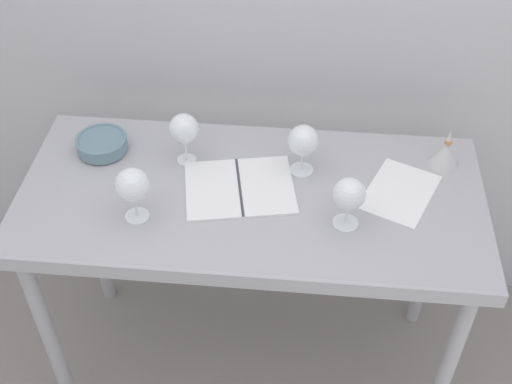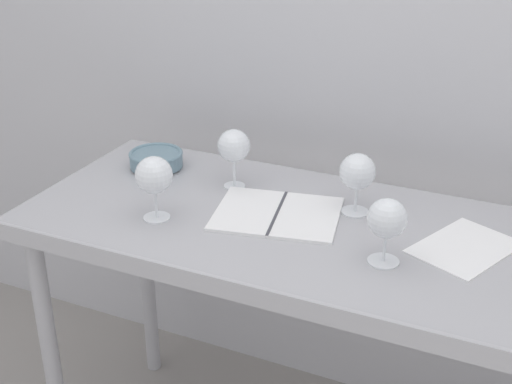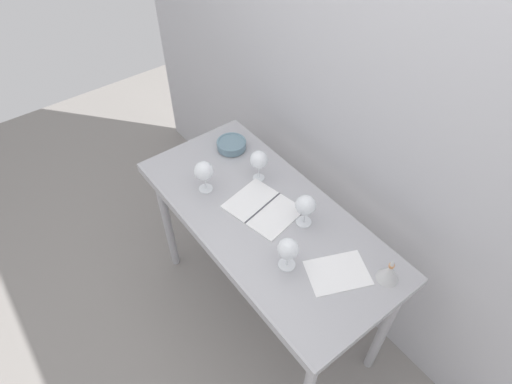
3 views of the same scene
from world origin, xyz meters
name	(u,v)px [view 2 (image 2 of 3)]	position (x,y,z in m)	size (l,w,h in m)	color
back_wall	(353,29)	(0.00, 0.49, 1.30)	(3.80, 0.04, 2.60)	#BABABF
steel_counter	(287,255)	(0.00, -0.01, 0.79)	(1.40, 0.65, 0.90)	#AAAAAF
wine_glass_near_left	(154,177)	(-0.32, -0.14, 1.02)	(0.10, 0.10, 0.17)	white
wine_glass_near_right	(387,220)	(0.28, -0.11, 1.01)	(0.09, 0.09, 0.16)	white
wine_glass_far_right	(357,173)	(0.15, 0.11, 1.01)	(0.10, 0.10, 0.17)	white
wine_glass_far_left	(234,147)	(-0.22, 0.12, 1.02)	(0.09, 0.09, 0.17)	white
open_notebook	(277,214)	(-0.04, 0.01, 0.90)	(0.37, 0.32, 0.01)	white
tasting_sheet_upper	(465,247)	(0.45, 0.04, 0.90)	(0.18, 0.26, 0.00)	white
tasting_bowl	(156,159)	(-0.49, 0.15, 0.93)	(0.16, 0.16, 0.05)	beige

